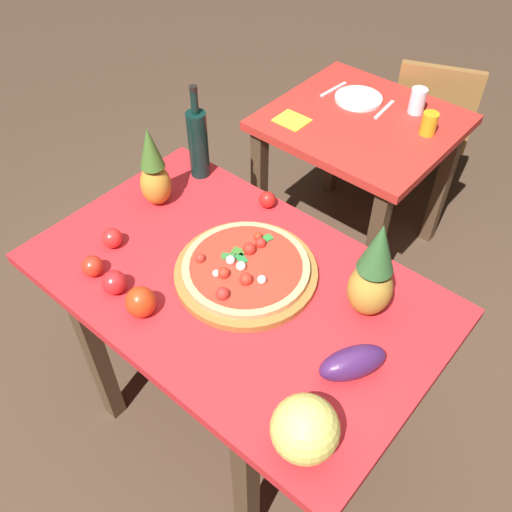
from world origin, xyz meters
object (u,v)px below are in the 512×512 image
object	(u,v)px
pizza	(245,267)
pineapple_right	(373,274)
background_table	(359,144)
melon	(305,429)
tomato_at_corner	(267,200)
drinking_glass_juice	(429,124)
tomato_beside_pepper	(92,266)
drinking_glass_water	(417,101)
tomato_by_bottle	(112,238)
bell_pepper	(141,302)
knife_utensil	(384,110)
tomato_near_board	(114,282)
dinner_plate	(358,98)
napkin_folded	(292,120)
wine_bottle	(198,143)
pizza_board	(246,272)
fork_utensil	(334,89)
eggplant	(353,363)
dining_chair	(430,123)
display_table	(235,299)
pineapple_left	(154,171)

from	to	relation	value
pizza	pineapple_right	size ratio (longest dim) A/B	1.18
background_table	melon	bearing A→B (deg)	-62.71
pizza	tomato_at_corner	size ratio (longest dim) A/B	6.70
pineapple_right	drinking_glass_juice	distance (m)	1.05
tomato_beside_pepper	drinking_glass_water	world-z (taller)	drinking_glass_water
tomato_by_bottle	bell_pepper	bearing A→B (deg)	-23.56
background_table	knife_utensil	size ratio (longest dim) A/B	4.45
tomato_near_board	tomato_by_bottle	bearing A→B (deg)	142.75
bell_pepper	dinner_plate	xyz separation A→B (m)	(-0.19, 1.49, -0.04)
pineapple_right	napkin_folded	distance (m)	1.09
melon	drinking_glass_juice	xyz separation A→B (m)	(-0.44, 1.47, -0.04)
tomato_by_bottle	dinner_plate	bearing A→B (deg)	85.43
drinking_glass_juice	drinking_glass_water	bearing A→B (deg)	135.62
knife_utensil	napkin_folded	xyz separation A→B (m)	(-0.27, -0.34, -0.00)
wine_bottle	tomato_beside_pepper	distance (m)	0.63
tomato_at_corner	napkin_folded	xyz separation A→B (m)	(-0.29, 0.52, -0.03)
wine_bottle	tomato_at_corner	bearing A→B (deg)	3.33
melon	drinking_glass_water	size ratio (longest dim) A/B	1.52
dinner_plate	napkin_folded	distance (m)	0.36
background_table	melon	distance (m)	1.58
tomato_near_board	wine_bottle	bearing A→B (deg)	110.12
tomato_beside_pepper	bell_pepper	bearing A→B (deg)	-0.85
tomato_by_bottle	tomato_beside_pepper	size ratio (longest dim) A/B	0.99
wine_bottle	drinking_glass_water	xyz separation A→B (m)	(0.42, 0.95, -0.09)
pizza_board	wine_bottle	xyz separation A→B (m)	(-0.49, 0.29, 0.13)
wine_bottle	tomato_at_corner	world-z (taller)	wine_bottle
tomato_near_board	pizza_board	bearing A→B (deg)	49.69
melon	fork_utensil	bearing A→B (deg)	122.42
background_table	wine_bottle	xyz separation A→B (m)	(-0.27, -0.75, 0.28)
tomato_by_bottle	eggplant	bearing A→B (deg)	6.76
dining_chair	pineapple_right	world-z (taller)	pineapple_right
display_table	pineapple_right	distance (m)	0.49
pizza_board	pineapple_right	distance (m)	0.42
pineapple_left	tomato_near_board	size ratio (longest dim) A/B	4.05
pizza_board	pizza	world-z (taller)	pizza
tomato_at_corner	drinking_glass_juice	size ratio (longest dim) A/B	0.63
background_table	fork_utensil	distance (m)	0.31
dining_chair	wine_bottle	distance (m)	1.47
pineapple_right	knife_utensil	bearing A→B (deg)	118.47
dining_chair	pineapple_right	distance (m)	1.66
background_table	dinner_plate	size ratio (longest dim) A/B	3.64
background_table	drinking_glass_water	distance (m)	0.32
dining_chair	bell_pepper	world-z (taller)	bell_pepper
pizza_board	pizza	bearing A→B (deg)	-109.97
dining_chair	knife_utensil	world-z (taller)	dining_chair
tomato_by_bottle	tomato_beside_pepper	world-z (taller)	same
tomato_by_bottle	drinking_glass_juice	size ratio (longest dim) A/B	0.71
eggplant	bell_pepper	bearing A→B (deg)	-158.74
melon	napkin_folded	world-z (taller)	melon
pizza	eggplant	xyz separation A→B (m)	(0.47, -0.08, 0.00)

